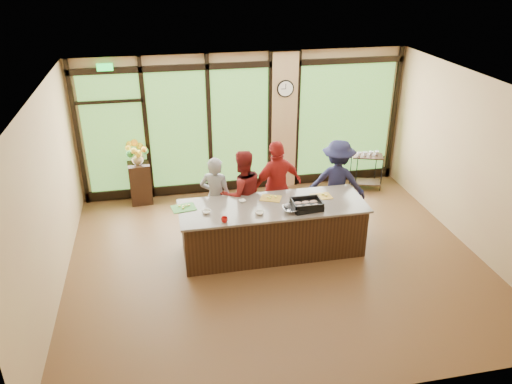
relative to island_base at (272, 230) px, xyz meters
name	(u,v)px	position (x,y,z in m)	size (l,w,h in m)	color
floor	(276,260)	(0.00, -0.30, -0.44)	(7.00, 7.00, 0.00)	brown
ceiling	(280,89)	(0.00, -0.30, 2.56)	(7.00, 7.00, 0.00)	silver
back_wall	(244,124)	(0.00, 2.70, 1.06)	(7.00, 7.00, 0.00)	tan
left_wall	(47,201)	(-3.50, -0.30, 1.06)	(6.00, 6.00, 0.00)	tan
right_wall	(475,165)	(3.50, -0.30, 1.06)	(6.00, 6.00, 0.00)	tan
window_wall	(252,129)	(0.16, 2.65, 0.95)	(6.90, 0.12, 3.00)	tan
island_base	(272,230)	(0.00, 0.00, 0.00)	(3.10, 1.00, 0.88)	black
countertop	(273,206)	(0.00, 0.00, 0.46)	(3.20, 1.10, 0.04)	slate
wall_clock	(285,89)	(0.85, 2.57, 1.81)	(0.36, 0.04, 0.36)	black
cook_left	(216,198)	(-0.89, 0.73, 0.35)	(0.58, 0.38, 1.58)	slate
cook_midleft	(242,194)	(-0.41, 0.68, 0.40)	(0.82, 0.64, 1.68)	maroon
cook_midright	(277,187)	(0.26, 0.77, 0.45)	(1.04, 0.43, 1.78)	maroon
cook_right	(337,182)	(1.45, 0.82, 0.40)	(1.09, 0.63, 1.69)	#191A38
roasting_pan	(307,206)	(0.52, -0.24, 0.52)	(0.49, 0.38, 0.09)	black
mixing_bowl	(292,209)	(0.27, -0.28, 0.52)	(0.31, 0.31, 0.08)	silver
cutting_board_left	(184,208)	(-1.50, 0.19, 0.49)	(0.40, 0.30, 0.01)	green
cutting_board_center	(271,198)	(0.02, 0.26, 0.49)	(0.35, 0.26, 0.01)	gold
cutting_board_right	(321,196)	(0.91, 0.15, 0.49)	(0.36, 0.27, 0.01)	gold
prep_bowl_near	(206,212)	(-1.14, -0.06, 0.50)	(0.14, 0.14, 0.04)	white
prep_bowl_mid	(259,213)	(-0.29, -0.27, 0.50)	(0.15, 0.15, 0.05)	white
prep_bowl_far	(242,201)	(-0.49, 0.23, 0.49)	(0.12, 0.12, 0.03)	white
red_ramekin	(224,220)	(-0.89, -0.42, 0.52)	(0.11, 0.11, 0.09)	#AF1411
flower_stand	(140,183)	(-2.28, 2.45, 0.00)	(0.44, 0.44, 0.87)	black
flower_vase	(137,157)	(-2.28, 2.45, 0.57)	(0.26, 0.26, 0.27)	#957D51
bar_cart	(367,167)	(2.62, 2.10, 0.09)	(0.74, 0.56, 0.89)	black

